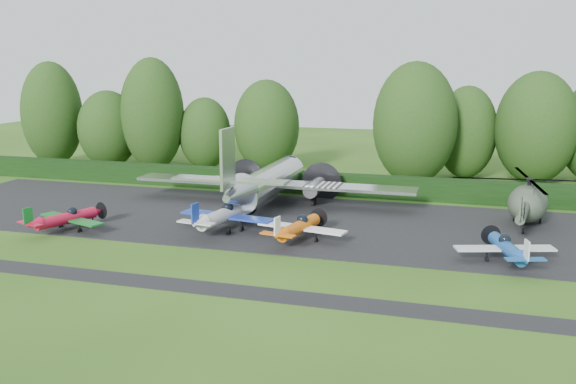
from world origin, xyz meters
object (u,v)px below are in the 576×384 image
(light_plane_red, at_px, (66,218))
(helicopter, at_px, (528,200))
(light_plane_white, at_px, (223,215))
(transport_plane, at_px, (267,182))
(light_plane_blue, at_px, (507,248))
(light_plane_orange, at_px, (299,227))

(light_plane_red, xyz_separation_m, helicopter, (32.94, 11.68, 0.97))
(light_plane_red, distance_m, light_plane_white, 11.65)
(transport_plane, height_order, light_plane_blue, transport_plane)
(transport_plane, relative_size, light_plane_red, 3.83)
(light_plane_red, xyz_separation_m, light_plane_orange, (17.31, 2.30, 0.04))
(helicopter, bearing_deg, light_plane_white, -167.16)
(light_plane_white, height_order, helicopter, helicopter)
(light_plane_red, relative_size, light_plane_white, 0.83)
(light_plane_white, bearing_deg, helicopter, 11.26)
(light_plane_red, xyz_separation_m, light_plane_white, (11.12, 3.47, 0.20))
(light_plane_red, bearing_deg, light_plane_blue, -17.40)
(light_plane_red, distance_m, light_plane_blue, 31.15)
(light_plane_red, bearing_deg, helicopter, -0.17)
(transport_plane, xyz_separation_m, light_plane_orange, (5.46, -9.38, -1.21))
(light_plane_white, bearing_deg, transport_plane, 75.61)
(transport_plane, xyz_separation_m, light_plane_blue, (19.28, -10.43, -1.26))
(light_plane_orange, bearing_deg, light_plane_blue, -15.38)
(transport_plane, distance_m, light_plane_orange, 10.92)
(transport_plane, bearing_deg, light_plane_red, -134.91)
(light_plane_orange, distance_m, helicopter, 18.26)
(light_plane_red, height_order, light_plane_orange, light_plane_orange)
(light_plane_red, distance_m, helicopter, 34.97)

